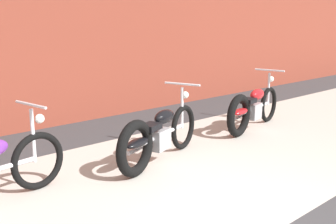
% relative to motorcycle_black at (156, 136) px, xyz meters
% --- Properties ---
extents(sidewalk_slab, '(36.00, 3.50, 0.01)m').
position_rel_motorcycle_black_xyz_m(sidewalk_slab, '(-0.44, -0.39, -0.40)').
color(sidewalk_slab, '#B2ADA3').
rests_on(sidewalk_slab, ground).
extents(motorcycle_black, '(1.93, 0.86, 1.03)m').
position_rel_motorcycle_black_xyz_m(motorcycle_black, '(0.00, 0.00, 0.00)').
color(motorcycle_black, black).
rests_on(motorcycle_black, ground).
extents(motorcycle_red, '(1.98, 0.69, 1.03)m').
position_rel_motorcycle_black_xyz_m(motorcycle_red, '(2.41, 0.21, 0.00)').
color(motorcycle_red, black).
rests_on(motorcycle_red, ground).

